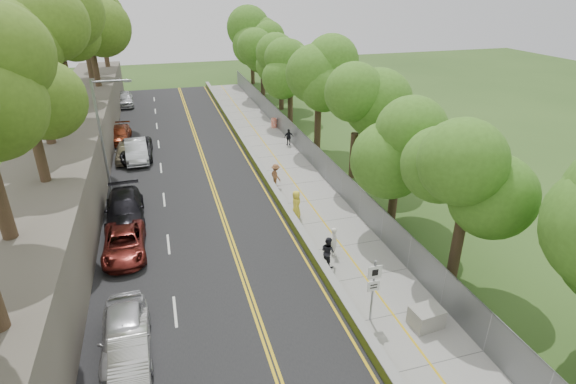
# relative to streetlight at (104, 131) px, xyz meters

# --- Properties ---
(ground) EXTENTS (140.00, 140.00, 0.00)m
(ground) POSITION_rel_streetlight_xyz_m (10.46, -14.00, -4.64)
(ground) COLOR #33511E
(ground) RESTS_ON ground
(road) EXTENTS (11.20, 66.00, 0.04)m
(road) POSITION_rel_streetlight_xyz_m (5.06, 1.00, -4.62)
(road) COLOR black
(road) RESTS_ON ground
(sidewalk) EXTENTS (4.20, 66.00, 0.05)m
(sidewalk) POSITION_rel_streetlight_xyz_m (13.01, 1.00, -4.61)
(sidewalk) COLOR gray
(sidewalk) RESTS_ON ground
(jersey_barrier) EXTENTS (0.42, 66.00, 0.60)m
(jersey_barrier) POSITION_rel_streetlight_xyz_m (10.71, 1.00, -4.34)
(jersey_barrier) COLOR #B4E922
(jersey_barrier) RESTS_ON ground
(rock_embankment) EXTENTS (5.00, 66.00, 4.00)m
(rock_embankment) POSITION_rel_streetlight_xyz_m (-3.04, 1.00, -2.64)
(rock_embankment) COLOR #595147
(rock_embankment) RESTS_ON ground
(chainlink_fence) EXTENTS (0.04, 66.00, 2.00)m
(chainlink_fence) POSITION_rel_streetlight_xyz_m (15.11, 1.00, -3.64)
(chainlink_fence) COLOR slate
(chainlink_fence) RESTS_ON ground
(trees_embankment) EXTENTS (6.40, 66.00, 13.00)m
(trees_embankment) POSITION_rel_streetlight_xyz_m (-2.54, 1.00, 5.86)
(trees_embankment) COLOR #557F20
(trees_embankment) RESTS_ON rock_embankment
(trees_fenceside) EXTENTS (7.00, 66.00, 14.00)m
(trees_fenceside) POSITION_rel_streetlight_xyz_m (17.46, 1.00, 2.36)
(trees_fenceside) COLOR #4C8925
(trees_fenceside) RESTS_ON ground
(streetlight) EXTENTS (2.52, 0.22, 8.00)m
(streetlight) POSITION_rel_streetlight_xyz_m (0.00, 0.00, 0.00)
(streetlight) COLOR gray
(streetlight) RESTS_ON ground
(signpost) EXTENTS (0.62, 0.09, 3.10)m
(signpost) POSITION_rel_streetlight_xyz_m (11.51, -17.02, -2.68)
(signpost) COLOR gray
(signpost) RESTS_ON sidewalk
(construction_barrel) EXTENTS (0.58, 0.58, 0.96)m
(construction_barrel) POSITION_rel_streetlight_xyz_m (14.76, 12.00, -4.11)
(construction_barrel) COLOR #FF2500
(construction_barrel) RESTS_ON sidewalk
(concrete_block) EXTENTS (1.42, 1.12, 0.88)m
(concrete_block) POSITION_rel_streetlight_xyz_m (13.66, -18.00, -4.15)
(concrete_block) COLOR gray
(concrete_block) RESTS_ON sidewalk
(car_0) EXTENTS (2.04, 4.84, 1.63)m
(car_0) POSITION_rel_streetlight_xyz_m (1.28, -15.85, -3.78)
(car_0) COLOR silver
(car_0) RESTS_ON road
(car_1) EXTENTS (1.49, 4.16, 1.37)m
(car_1) POSITION_rel_streetlight_xyz_m (1.46, -16.63, -3.92)
(car_1) COLOR silver
(car_1) RESTS_ON road
(car_2) EXTENTS (2.25, 4.80, 1.33)m
(car_2) POSITION_rel_streetlight_xyz_m (0.98, -8.35, -3.94)
(car_2) COLOR maroon
(car_2) RESTS_ON road
(car_3) EXTENTS (2.44, 5.65, 1.62)m
(car_3) POSITION_rel_streetlight_xyz_m (0.90, -4.45, -3.79)
(car_3) COLOR black
(car_3) RESTS_ON road
(car_4) EXTENTS (1.71, 4.18, 1.42)m
(car_4) POSITION_rel_streetlight_xyz_m (0.61, 6.70, -3.89)
(car_4) COLOR gray
(car_4) RESTS_ON road
(car_5) EXTENTS (2.00, 5.06, 1.64)m
(car_5) POSITION_rel_streetlight_xyz_m (1.46, 6.41, -3.78)
(car_5) COLOR silver
(car_5) RESTS_ON road
(car_6) EXTENTS (2.58, 5.47, 1.51)m
(car_6) POSITION_rel_streetlight_xyz_m (1.46, 6.89, -3.84)
(car_6) COLOR black
(car_6) RESTS_ON road
(car_7) EXTENTS (2.22, 4.71, 1.33)m
(car_7) POSITION_rel_streetlight_xyz_m (-0.14, 11.94, -3.94)
(car_7) COLOR #9A3D20
(car_7) RESTS_ON road
(car_8) EXTENTS (2.27, 5.03, 1.68)m
(car_8) POSITION_rel_streetlight_xyz_m (-0.14, 25.71, -3.76)
(car_8) COLOR silver
(car_8) RESTS_ON road
(painter_0) EXTENTS (0.79, 1.00, 1.81)m
(painter_0) POSITION_rel_streetlight_xyz_m (11.21, -6.97, -3.68)
(painter_0) COLOR yellow
(painter_0) RESTS_ON sidewalk
(painter_1) EXTENTS (0.47, 0.64, 1.64)m
(painter_1) POSITION_rel_streetlight_xyz_m (11.91, -11.61, -3.77)
(painter_1) COLOR white
(painter_1) RESTS_ON sidewalk
(painter_2) EXTENTS (0.90, 1.00, 1.68)m
(painter_2) POSITION_rel_streetlight_xyz_m (11.21, -12.51, -3.75)
(painter_2) COLOR black
(painter_2) RESTS_ON sidewalk
(painter_3) EXTENTS (0.91, 1.23, 1.70)m
(painter_3) POSITION_rel_streetlight_xyz_m (11.21, -2.00, -3.74)
(painter_3) COLOR brown
(painter_3) RESTS_ON sidewalk
(person_far) EXTENTS (0.90, 0.39, 1.53)m
(person_far) POSITION_rel_streetlight_xyz_m (14.66, 6.35, -3.83)
(person_far) COLOR black
(person_far) RESTS_ON sidewalk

